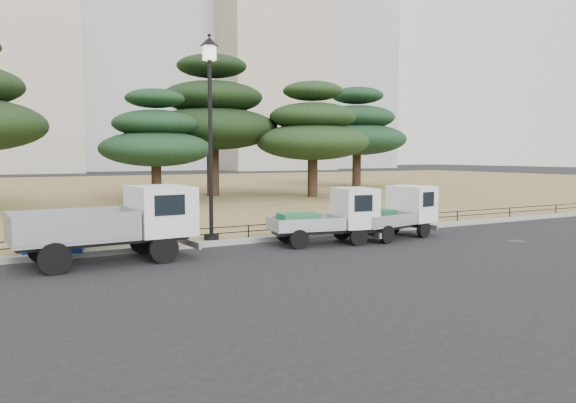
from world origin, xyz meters
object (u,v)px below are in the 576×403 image
truck_kei_front (331,216)px  tarp_pile (56,236)px  truck_large (116,221)px  truck_kei_rear (397,212)px  street_lamp (210,104)px

truck_kei_front → tarp_pile: bearing=177.4°
truck_large → tarp_pile: truck_large is taller
truck_large → truck_kei_rear: (9.05, -0.14, -0.22)m
truck_kei_rear → truck_large: bearing=167.3°
truck_kei_front → tarp_pile: size_ratio=2.02×
truck_kei_rear → street_lamp: bearing=153.0°
truck_kei_rear → tarp_pile: (-10.29, 1.75, -0.30)m
street_lamp → tarp_pile: 5.75m
truck_kei_rear → tarp_pile: bearing=158.5°
tarp_pile → street_lamp: bearing=-2.0°
street_lamp → tarp_pile: (-4.39, 0.16, -3.71)m
street_lamp → tarp_pile: size_ratio=3.57×
truck_kei_rear → street_lamp: size_ratio=0.57×
truck_kei_front → truck_kei_rear: bearing=11.4°
truck_large → truck_kei_front: bearing=-4.9°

